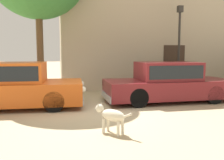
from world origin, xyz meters
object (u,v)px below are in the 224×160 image
object	(u,v)px
parked_sedan_nearest	(14,86)
parked_sedan_second	(168,82)
stray_dog_spotted	(111,115)
street_lamp	(179,37)

from	to	relation	value
parked_sedan_nearest	parked_sedan_second	size ratio (longest dim) A/B	0.95
parked_sedan_second	stray_dog_spotted	bearing A→B (deg)	-131.92
parked_sedan_nearest	street_lamp	world-z (taller)	street_lamp
parked_sedan_nearest	stray_dog_spotted	size ratio (longest dim) A/B	5.74
stray_dog_spotted	street_lamp	xyz separation A→B (m)	(4.26, 5.07, 2.03)
street_lamp	parked_sedan_second	bearing A→B (deg)	-125.70
stray_dog_spotted	street_lamp	world-z (taller)	street_lamp
parked_sedan_nearest	street_lamp	xyz separation A→B (m)	(6.72, 1.99, 1.73)
parked_sedan_second	street_lamp	xyz separation A→B (m)	(1.50, 2.08, 1.74)
parked_sedan_nearest	stray_dog_spotted	world-z (taller)	parked_sedan_nearest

